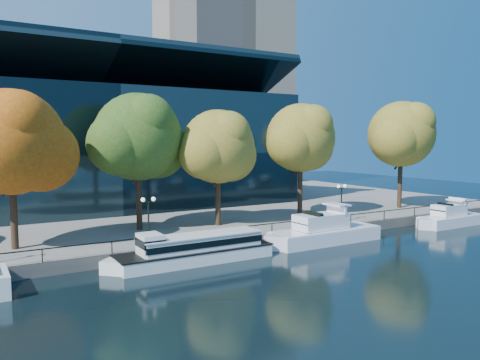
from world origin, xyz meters
TOP-DOWN VIEW (x-y plane):
  - ground at (0.00, 0.00)m, footprint 160.00×160.00m
  - promenade at (0.00, 36.38)m, footprint 90.00×67.08m
  - railing at (0.00, 3.25)m, footprint 88.20×0.08m
  - convention_building at (-4.00, 31.79)m, footprint 50.00×24.57m
  - office_tower at (28.00, 55.00)m, footprint 22.50×22.50m
  - tour_boat at (-4.22, 1.05)m, footprint 14.06×3.14m
  - cruiser_near at (9.20, 1.13)m, footprint 12.58×3.24m
  - cruiser_far at (27.41, 0.50)m, footprint 9.67×2.68m
  - tree_1 at (-16.08, 8.77)m, footprint 10.52×8.63m
  - tree_2 at (-4.81, 11.48)m, footprint 10.55×8.65m
  - tree_3 at (2.88, 9.60)m, footprint 9.36×7.68m
  - tree_4 at (13.94, 10.18)m, footprint 9.80×8.04m
  - tree_5 at (28.87, 8.52)m, footprint 10.48×8.59m
  - lamp_1 at (-6.57, 4.50)m, footprint 1.26×0.36m
  - lamp_2 at (14.82, 4.50)m, footprint 1.26×0.36m

SIDE VIEW (x-z plane):
  - ground at x=0.00m, z-range 0.00..0.00m
  - promenade at x=0.00m, z-range 0.00..1.00m
  - cruiser_far at x=27.41m, z-range -0.58..2.58m
  - cruiser_near at x=9.20m, z-range -0.69..2.95m
  - tour_boat at x=-4.22m, z-range -0.20..2.47m
  - railing at x=0.00m, z-range 1.44..2.43m
  - lamp_1 at x=-6.57m, z-range 1.97..6.00m
  - lamp_2 at x=14.82m, z-range 1.97..6.00m
  - convention_building at x=-4.00m, z-range -2.21..19.22m
  - tree_3 at x=2.88m, z-range 2.99..14.79m
  - tree_1 at x=-16.08m, z-range 3.00..15.78m
  - tree_4 at x=13.94m, z-range 3.35..16.24m
  - tree_2 at x=-4.81m, z-range 3.22..16.46m
  - tree_5 at x=28.87m, z-range 3.45..17.10m
  - office_tower at x=28.00m, z-range 0.07..65.97m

